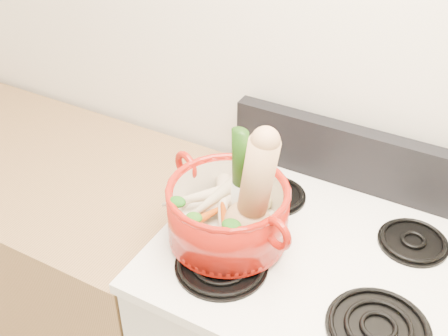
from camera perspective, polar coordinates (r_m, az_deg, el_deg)
The scene contains 23 objects.
wall_back at distance 1.50m, azimuth 16.01°, elevation 9.87°, with size 3.50×0.02×2.60m, color white.
cooktop at distance 1.42m, azimuth 9.73°, elevation -8.85°, with size 0.78×0.67×0.03m, color white.
control_backsplash at distance 1.58m, azimuth 13.99°, elevation 0.76°, with size 0.76×0.05×0.18m, color black.
counter_left at distance 2.22m, azimuth -18.50°, elevation -7.89°, with size 1.36×0.65×0.90m, color #9C744A.
burner_front_left at distance 1.35m, azimuth -0.26°, elevation -9.70°, with size 0.22×0.22×0.02m, color black.
burner_front_right at distance 1.27m, azimuth 15.42°, elevation -15.31°, with size 0.22×0.22×0.02m, color black.
burner_back_left at distance 1.55m, azimuth 5.14°, elevation -2.69°, with size 0.17×0.17×0.02m, color black.
burner_back_right at distance 1.48m, azimuth 18.67°, elevation -7.01°, with size 0.17×0.17×0.02m, color black.
dutch_oven at distance 1.36m, azimuth 0.41°, elevation -4.57°, with size 0.29×0.29×0.15m, color #9A140A.
pot_handle_left at distance 1.43m, azimuth -3.89°, elevation 0.25°, with size 0.08×0.08×0.02m, color #9A140A.
pot_handle_right at distance 1.24m, azimuth 5.43°, elevation -6.65°, with size 0.08×0.08×0.02m, color #9A140A.
squash at distance 1.26m, azimuth 2.56°, elevation -2.35°, with size 0.12×0.12×0.30m, color tan, non-canonical shape.
leek at distance 1.30m, azimuth 1.67°, elevation -1.10°, with size 0.04×0.04×0.29m, color beige.
ginger at distance 1.44m, azimuth 2.91°, elevation -3.23°, with size 0.08×0.06×0.04m, color tan.
parsnip_0 at distance 1.41m, azimuth -1.86°, elevation -4.07°, with size 0.04×0.04×0.20m, color beige.
parsnip_1 at distance 1.39m, azimuth -2.15°, elevation -4.42°, with size 0.04×0.04×0.19m, color beige.
parsnip_2 at distance 1.39m, azimuth -0.14°, elevation -3.88°, with size 0.04×0.04×0.20m, color beige.
parsnip_3 at distance 1.41m, azimuth -2.63°, elevation -2.84°, with size 0.04×0.04×0.19m, color beige.
parsnip_4 at distance 1.43m, azimuth -0.77°, elevation -2.27°, with size 0.04×0.04×0.19m, color beige.
parsnip_5 at distance 1.38m, azimuth -1.41°, elevation -3.35°, with size 0.04×0.04×0.20m, color beige.
carrot_0 at distance 1.34m, azimuth -0.66°, elevation -7.07°, with size 0.03×0.03×0.15m, color #DE5F0B.
carrot_1 at distance 1.37m, azimuth -2.13°, elevation -5.16°, with size 0.03×0.03×0.15m, color #CD4E0A.
carrot_2 at distance 1.34m, azimuth 0.21°, elevation -5.88°, with size 0.03×0.03×0.18m, color #CD3F0A.
Camera 1 is at (0.27, 0.42, 1.93)m, focal length 45.00 mm.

